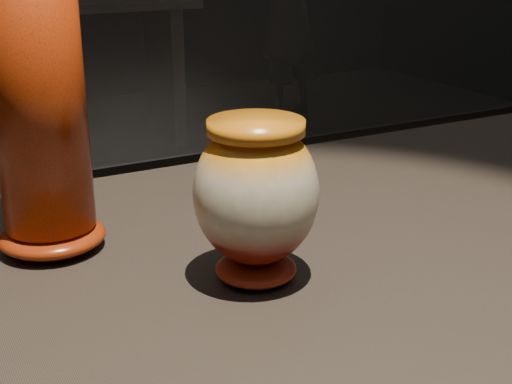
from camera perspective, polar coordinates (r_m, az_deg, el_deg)
main_vase at (r=0.80m, az=0.00°, el=-0.23°), size 0.18×0.18×0.19m
tall_vase at (r=0.89m, az=-17.12°, el=7.81°), size 0.17×0.17×0.42m
back_shelf at (r=4.44m, az=-17.92°, el=10.80°), size 2.00×0.60×0.90m
visitor at (r=5.15m, az=2.57°, el=14.45°), size 0.66×0.55×1.55m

